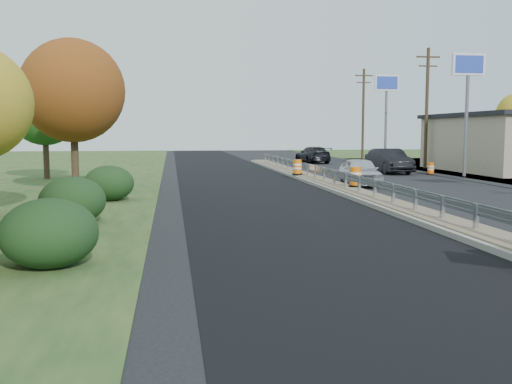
{
  "coord_description": "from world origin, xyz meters",
  "views": [
    {
      "loc": [
        -8.37,
        -18.62,
        2.93
      ],
      "look_at": [
        -5.84,
        -1.58,
        1.1
      ],
      "focal_mm": 40.0,
      "sensor_mm": 36.0,
      "label": 1
    }
  ],
  "objects": [
    {
      "name": "pylon_sign_mid",
      "position": [
        10.5,
        16.0,
        6.48
      ],
      "size": [
        2.2,
        0.3,
        7.9
      ],
      "color": "slate",
      "rests_on": "ground"
    },
    {
      "name": "car_dark_far",
      "position": [
        4.82,
        33.7,
        0.76
      ],
      "size": [
        2.62,
        5.42,
        1.52
      ],
      "primitive_type": "imported",
      "rotation": [
        0.0,
        0.0,
        3.24
      ],
      "color": "black",
      "rests_on": "ground"
    },
    {
      "name": "guardrail",
      "position": [
        0.0,
        9.0,
        0.73
      ],
      "size": [
        0.1,
        46.15,
        0.72
      ],
      "color": "silver",
      "rests_on": "median"
    },
    {
      "name": "median",
      "position": [
        0.0,
        8.0,
        0.11
      ],
      "size": [
        1.6,
        55.0,
        0.23
      ],
      "color": "gray",
      "rests_on": "ground"
    },
    {
      "name": "barrel_median_mid",
      "position": [
        0.55,
        8.17,
        0.7
      ],
      "size": [
        0.67,
        0.67,
        0.98
      ],
      "color": "black",
      "rests_on": "median"
    },
    {
      "name": "ground",
      "position": [
        0.0,
        0.0,
        0.0
      ],
      "size": [
        140.0,
        140.0,
        0.0
      ],
      "primitive_type": "plane",
      "color": "black",
      "rests_on": "ground"
    },
    {
      "name": "barrel_shoulder_mid",
      "position": [
        9.2,
        18.16,
        0.39
      ],
      "size": [
        0.56,
        0.56,
        0.82
      ],
      "color": "black",
      "rests_on": "ground"
    },
    {
      "name": "hedge_south",
      "position": [
        -11.0,
        -6.0,
        0.76
      ],
      "size": [
        2.09,
        2.09,
        1.52
      ],
      "primitive_type": "ellipsoid",
      "color": "black",
      "rests_on": "ground"
    },
    {
      "name": "car_silver",
      "position": [
        1.8,
        11.2,
        0.76
      ],
      "size": [
        2.27,
        4.61,
        1.51
      ],
      "primitive_type": "imported",
      "rotation": [
        0.0,
        0.0,
        -0.11
      ],
      "color": "silver",
      "rests_on": "ground"
    },
    {
      "name": "pylon_sign_north",
      "position": [
        10.5,
        30.0,
        6.48
      ],
      "size": [
        2.2,
        0.3,
        7.9
      ],
      "color": "slate",
      "rests_on": "ground"
    },
    {
      "name": "utility_pole_north",
      "position": [
        11.5,
        39.0,
        4.93
      ],
      "size": [
        1.9,
        0.26,
        9.4
      ],
      "color": "#473523",
      "rests_on": "ground"
    },
    {
      "name": "tree_near_back",
      "position": [
        -16.0,
        18.0,
        4.21
      ],
      "size": [
        4.29,
        4.29,
        6.37
      ],
      "color": "#473523",
      "rests_on": "ground"
    },
    {
      "name": "milled_overlay",
      "position": [
        -4.4,
        10.0,
        0.01
      ],
      "size": [
        7.2,
        120.0,
        0.01
      ],
      "primitive_type": "cube",
      "color": "black",
      "rests_on": "ground"
    },
    {
      "name": "hedge_mid",
      "position": [
        -11.5,
        0.0,
        0.76
      ],
      "size": [
        2.09,
        2.09,
        1.52
      ],
      "primitive_type": "ellipsoid",
      "color": "black",
      "rests_on": "ground"
    },
    {
      "name": "barrel_median_far",
      "position": [
        -0.55,
        16.32,
        0.68
      ],
      "size": [
        0.64,
        0.64,
        0.95
      ],
      "color": "black",
      "rests_on": "median"
    },
    {
      "name": "tree_near_red",
      "position": [
        -13.0,
        10.0,
        4.86
      ],
      "size": [
        4.95,
        4.95,
        7.35
      ],
      "color": "#473523",
      "rests_on": "ground"
    },
    {
      "name": "hedge_north",
      "position": [
        -11.0,
        6.0,
        0.76
      ],
      "size": [
        2.09,
        2.09,
        1.52
      ],
      "primitive_type": "ellipsoid",
      "color": "black",
      "rests_on": "ground"
    },
    {
      "name": "utility_pole_nmid",
      "position": [
        11.5,
        24.0,
        4.93
      ],
      "size": [
        1.9,
        0.26,
        9.4
      ],
      "color": "#473523",
      "rests_on": "ground"
    },
    {
      "name": "car_dark_mid",
      "position": [
        6.93,
        20.02,
        0.86
      ],
      "size": [
        1.84,
        5.22,
        1.72
      ],
      "primitive_type": "imported",
      "rotation": [
        0.0,
        0.0,
        0.0
      ],
      "color": "black",
      "rests_on": "ground"
    }
  ]
}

